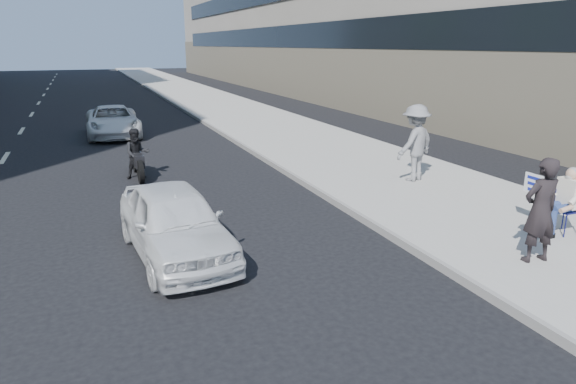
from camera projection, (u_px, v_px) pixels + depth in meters
name	position (u px, v px, depth m)	size (l,w,h in m)	color
ground	(410.00, 321.00, 7.07)	(160.00, 160.00, 0.00)	black
near_sidewalk	(249.00, 117.00, 26.32)	(5.00, 120.00, 0.15)	#A29F98
seated_protester	(562.00, 198.00, 9.74)	(0.83, 1.11, 1.31)	navy
jogger	(415.00, 143.00, 13.57)	(1.31, 0.75, 2.03)	gray
pedestrian_woman	(541.00, 210.00, 8.45)	(0.65, 0.43, 1.79)	black
white_sedan_near	(175.00, 222.00, 9.12)	(1.51, 3.75, 1.28)	white
white_sedan_far	(113.00, 121.00, 21.20)	(2.05, 4.45, 1.24)	white
motorcycle	(137.00, 156.00, 14.49)	(0.71, 2.04, 1.42)	black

